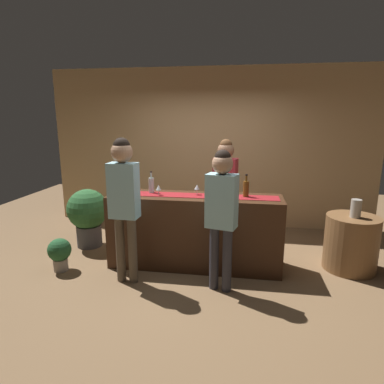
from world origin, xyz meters
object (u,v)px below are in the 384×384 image
(wine_bottle_clear, at_px, (151,185))
(wine_glass_near_customer, at_px, (197,187))
(wine_glass_far_end, at_px, (129,187))
(bartender, at_px, (225,183))
(potted_plant_small, at_px, (60,252))
(potted_plant_tall, at_px, (88,214))
(wine_bottle_amber, at_px, (246,189))
(customer_browsing, at_px, (124,194))
(round_side_table, at_px, (351,243))
(customer_sipping, at_px, (222,206))
(wine_glass_mid_counter, at_px, (159,188))
(vase_on_side_table, at_px, (356,208))

(wine_bottle_clear, xyz_separation_m, wine_glass_near_customer, (0.64, -0.03, -0.01))
(wine_glass_far_end, bearing_deg, bartender, 28.21)
(potted_plant_small, bearing_deg, wine_bottle_clear, 24.82)
(bartender, height_order, potted_plant_tall, bartender)
(potted_plant_tall, bearing_deg, wine_bottle_amber, -9.48)
(wine_glass_near_customer, height_order, customer_browsing, customer_browsing)
(wine_bottle_clear, relative_size, round_side_table, 0.41)
(wine_glass_near_customer, bearing_deg, customer_sipping, -60.34)
(customer_browsing, xyz_separation_m, potted_plant_tall, (-1.01, 1.03, -0.58))
(wine_glass_far_end, bearing_deg, customer_browsing, -76.38)
(wine_glass_mid_counter, bearing_deg, wine_bottle_amber, 5.29)
(wine_bottle_clear, relative_size, wine_bottle_amber, 1.00)
(vase_on_side_table, bearing_deg, bartender, 166.48)
(vase_on_side_table, bearing_deg, potted_plant_small, -170.92)
(wine_glass_far_end, relative_size, vase_on_side_table, 0.60)
(round_side_table, xyz_separation_m, potted_plant_tall, (-3.86, 0.23, 0.16))
(wine_glass_far_end, xyz_separation_m, customer_sipping, (1.28, -0.52, -0.07))
(wine_bottle_amber, xyz_separation_m, bartender, (-0.30, 0.55, -0.05))
(wine_bottle_clear, xyz_separation_m, wine_bottle_amber, (1.29, -0.05, 0.00))
(vase_on_side_table, bearing_deg, potted_plant_tall, 175.93)
(wine_bottle_amber, distance_m, round_side_table, 1.61)
(wine_bottle_amber, distance_m, customer_sipping, 0.70)
(bartender, bearing_deg, wine_glass_mid_counter, 48.89)
(wine_glass_mid_counter, bearing_deg, wine_glass_near_customer, 13.23)
(vase_on_side_table, bearing_deg, wine_bottle_amber, -174.62)
(wine_bottle_clear, relative_size, bartender, 0.18)
(wine_bottle_clear, xyz_separation_m, customer_browsing, (-0.15, -0.67, 0.01))
(customer_sipping, height_order, potted_plant_tall, customer_sipping)
(wine_glass_near_customer, height_order, potted_plant_small, wine_glass_near_customer)
(wine_glass_near_customer, distance_m, potted_plant_tall, 1.92)
(wine_glass_mid_counter, distance_m, customer_sipping, 1.03)
(wine_glass_near_customer, relative_size, customer_sipping, 0.09)
(wine_glass_near_customer, xyz_separation_m, bartender, (0.35, 0.53, -0.04))
(round_side_table, bearing_deg, wine_bottle_clear, -177.27)
(customer_sipping, relative_size, round_side_table, 2.25)
(wine_glass_mid_counter, bearing_deg, customer_sipping, -31.71)
(wine_glass_far_end, relative_size, potted_plant_small, 0.32)
(wine_glass_mid_counter, relative_size, potted_plant_small, 0.32)
(potted_plant_small, bearing_deg, wine_bottle_amber, 11.21)
(customer_browsing, bearing_deg, bartender, 48.65)
(wine_glass_far_end, relative_size, potted_plant_tall, 0.16)
(wine_glass_near_customer, relative_size, vase_on_side_table, 0.60)
(customer_browsing, xyz_separation_m, round_side_table, (2.85, 0.80, -0.75))
(customer_sipping, bearing_deg, bartender, 105.68)
(wine_glass_near_customer, relative_size, wine_glass_far_end, 1.00)
(wine_bottle_clear, bearing_deg, customer_sipping, -34.27)
(customer_sipping, height_order, potted_plant_small, customer_sipping)
(wine_bottle_amber, relative_size, potted_plant_small, 0.68)
(bartender, height_order, round_side_table, bartender)
(potted_plant_tall, bearing_deg, bartender, 3.69)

